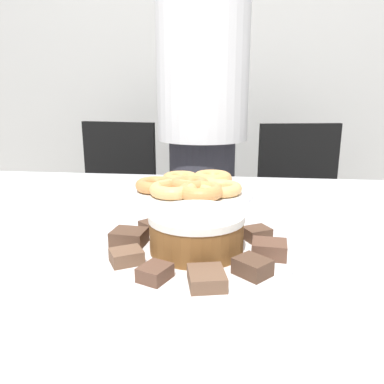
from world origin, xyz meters
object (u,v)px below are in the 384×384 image
(plate_donuts, at_px, (189,193))
(office_chair_right, at_px, (305,225))
(person_standing, at_px, (202,127))
(frosted_cake, at_px, (197,232))
(plate_cake, at_px, (196,253))
(office_chair_left, at_px, (108,218))

(plate_donuts, bearing_deg, office_chair_right, 58.05)
(person_standing, height_order, frosted_cake, person_standing)
(plate_cake, relative_size, frosted_cake, 2.03)
(office_chair_left, distance_m, plate_cake, 1.31)
(frosted_cake, bearing_deg, office_chair_right, 70.64)
(office_chair_left, bearing_deg, plate_donuts, -45.60)
(person_standing, relative_size, office_chair_left, 1.91)
(person_standing, relative_size, plate_cake, 5.11)
(person_standing, distance_m, office_chair_right, 0.67)
(plate_cake, bearing_deg, plate_donuts, 98.78)
(person_standing, distance_m, plate_cake, 1.03)
(office_chair_right, height_order, frosted_cake, office_chair_right)
(person_standing, relative_size, office_chair_right, 1.91)
(person_standing, relative_size, plate_donuts, 4.78)
(office_chair_left, relative_size, frosted_cake, 5.44)
(person_standing, bearing_deg, plate_cake, -85.42)
(plate_donuts, xyz_separation_m, frosted_cake, (0.06, -0.40, 0.04))
(office_chair_left, bearing_deg, office_chair_right, 10.20)
(person_standing, bearing_deg, plate_donuts, -88.14)
(office_chair_left, distance_m, frosted_cake, 1.32)
(plate_cake, distance_m, frosted_cake, 0.04)
(office_chair_right, distance_m, frosted_cake, 1.26)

